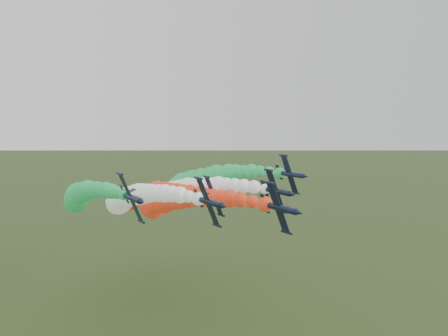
{
  "coord_description": "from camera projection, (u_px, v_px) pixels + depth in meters",
  "views": [
    {
      "loc": [
        -48.51,
        -77.04,
        59.29
      ],
      "look_at": [
        -0.39,
        -0.71,
        50.26
      ],
      "focal_mm": 35.0,
      "sensor_mm": 36.0,
      "label": 1
    }
  ],
  "objects": [
    {
      "name": "jet_inner_left",
      "position": [
        128.0,
        199.0,
        135.47
      ],
      "size": [
        14.78,
        89.65,
        22.3
      ],
      "rotation": [
        0.0,
        1.17,
        0.0
      ],
      "color": "black",
      "rests_on": "ground"
    },
    {
      "name": "jet_inner_right",
      "position": [
        177.0,
        192.0,
        147.04
      ],
      "size": [
        15.23,
        90.11,
        22.75
      ],
      "rotation": [
        0.0,
        1.17,
        0.0
      ],
      "color": "black",
      "rests_on": "ground"
    },
    {
      "name": "jet_lead",
      "position": [
        167.0,
        203.0,
        131.68
      ],
      "size": [
        14.75,
        89.63,
        22.27
      ],
      "rotation": [
        0.0,
        1.17,
        0.0
      ],
      "color": "black",
      "rests_on": "ground"
    },
    {
      "name": "jet_trail",
      "position": [
        141.0,
        196.0,
        155.85
      ],
      "size": [
        15.09,
        89.97,
        22.61
      ],
      "rotation": [
        0.0,
        1.17,
        0.0
      ],
      "color": "black",
      "rests_on": "ground"
    },
    {
      "name": "jet_outer_right",
      "position": [
        193.0,
        181.0,
        159.85
      ],
      "size": [
        15.07,
        89.95,
        22.59
      ],
      "rotation": [
        0.0,
        1.17,
        0.0
      ],
      "color": "black",
      "rests_on": "ground"
    },
    {
      "name": "jet_outer_left",
      "position": [
        80.0,
        197.0,
        135.6
      ],
      "size": [
        14.94,
        89.82,
        22.46
      ],
      "rotation": [
        0.0,
        1.17,
        0.0
      ],
      "color": "black",
      "rests_on": "ground"
    }
  ]
}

